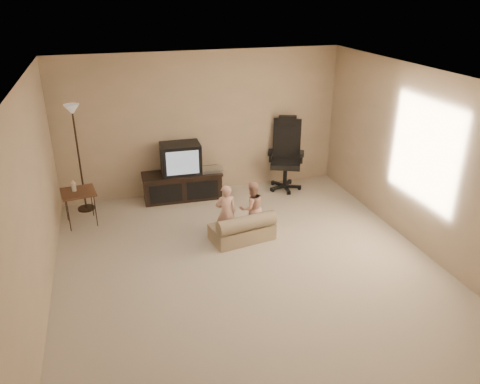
# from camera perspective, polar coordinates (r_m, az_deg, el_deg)

# --- Properties ---
(floor) EXTENTS (5.50, 5.50, 0.00)m
(floor) POSITION_cam_1_polar(r_m,az_deg,el_deg) (6.36, 1.05, -9.19)
(floor) COLOR beige
(floor) RESTS_ON ground
(room_shell) EXTENTS (5.50, 5.50, 5.50)m
(room_shell) POSITION_cam_1_polar(r_m,az_deg,el_deg) (5.68, 1.16, 3.78)
(room_shell) COLOR white
(room_shell) RESTS_ON floor
(tv_stand) EXTENTS (1.42, 0.56, 1.00)m
(tv_stand) POSITION_cam_1_polar(r_m,az_deg,el_deg) (8.25, -7.07, 1.95)
(tv_stand) COLOR black
(tv_stand) RESTS_ON floor
(office_chair) EXTENTS (0.81, 0.82, 1.33)m
(office_chair) POSITION_cam_1_polar(r_m,az_deg,el_deg) (8.65, 5.59, 3.51)
(office_chair) COLOR black
(office_chair) RESTS_ON floor
(side_table) EXTENTS (0.57, 0.57, 0.75)m
(side_table) POSITION_cam_1_polar(r_m,az_deg,el_deg) (7.66, -19.16, -0.04)
(side_table) COLOR brown
(side_table) RESTS_ON floor
(floor_lamp) EXTENTS (0.28, 0.28, 1.79)m
(floor_lamp) POSITION_cam_1_polar(r_m,az_deg,el_deg) (7.89, -19.41, 6.60)
(floor_lamp) COLOR black
(floor_lamp) RESTS_ON floor
(child_sofa) EXTENTS (0.98, 0.66, 0.44)m
(child_sofa) POSITION_cam_1_polar(r_m,az_deg,el_deg) (6.91, 0.40, -4.56)
(child_sofa) COLOR tan
(child_sofa) RESTS_ON floor
(toddler_left) EXTENTS (0.32, 0.24, 0.85)m
(toddler_left) POSITION_cam_1_polar(r_m,az_deg,el_deg) (6.86, -1.73, -2.49)
(toddler_left) COLOR #DAA088
(toddler_left) RESTS_ON floor
(toddler_right) EXTENTS (0.43, 0.27, 0.83)m
(toddler_right) POSITION_cam_1_polar(r_m,az_deg,el_deg) (7.02, 1.44, -1.92)
(toddler_right) COLOR #DAA088
(toddler_right) RESTS_ON floor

